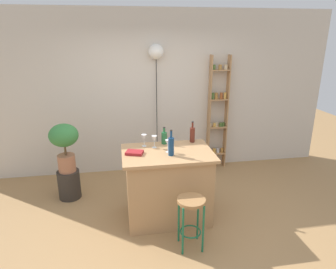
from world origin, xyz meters
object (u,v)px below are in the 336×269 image
object	(u,v)px
plant_stool	(69,184)
pendant_globe_light	(156,53)
potted_plant	(64,142)
bottle_olive_oil	(164,138)
bottle_soda_blue	(192,134)
cookbook	(134,153)
bottle_spirits_clear	(171,146)
bar_stool	(191,212)
spice_shelf	(218,113)
wine_glass_right	(144,138)
wine_glass_center	(154,139)
wine_glass_left	(168,143)

from	to	relation	value
plant_stool	pendant_globe_light	size ratio (longest dim) A/B	0.20
potted_plant	bottle_olive_oil	world-z (taller)	bottle_olive_oil
bottle_soda_blue	cookbook	xyz separation A→B (m)	(-0.82, -0.31, -0.09)
plant_stool	bottle_spirits_clear	distance (m)	1.87
plant_stool	bottle_soda_blue	distance (m)	2.03
bottle_soda_blue	cookbook	bearing A→B (deg)	-159.07
potted_plant	pendant_globe_light	xyz separation A→B (m)	(1.46, 0.79, 1.19)
plant_stool	potted_plant	world-z (taller)	potted_plant
plant_stool	potted_plant	xyz separation A→B (m)	(0.00, -0.00, 0.68)
bar_stool	plant_stool	size ratio (longest dim) A/B	1.44
spice_shelf	cookbook	xyz separation A→B (m)	(-1.59, -1.51, -0.06)
wine_glass_right	bar_stool	bearing A→B (deg)	-64.33
wine_glass_center	pendant_globe_light	world-z (taller)	pendant_globe_light
potted_plant	wine_glass_left	world-z (taller)	potted_plant
bottle_spirits_clear	bottle_olive_oil	xyz separation A→B (m)	(-0.02, 0.42, -0.03)
wine_glass_center	cookbook	world-z (taller)	wine_glass_center
wine_glass_left	wine_glass_right	world-z (taller)	same
wine_glass_right	pendant_globe_light	xyz separation A→B (m)	(0.34, 1.29, 1.02)
pendant_globe_light	wine_glass_center	bearing A→B (deg)	-98.92
bottle_spirits_clear	wine_glass_center	size ratio (longest dim) A/B	2.00
spice_shelf	wine_glass_center	world-z (taller)	spice_shelf
bottle_spirits_clear	bottle_olive_oil	world-z (taller)	bottle_spirits_clear
bar_stool	wine_glass_center	xyz separation A→B (m)	(-0.31, 0.83, 0.60)
bar_stool	bottle_olive_oil	xyz separation A→B (m)	(-0.16, 0.96, 0.57)
plant_stool	bottle_olive_oil	bearing A→B (deg)	-17.82
bottle_soda_blue	wine_glass_left	xyz separation A→B (m)	(-0.40, -0.32, 0.01)
bottle_soda_blue	wine_glass_right	xyz separation A→B (m)	(-0.68, -0.06, 0.01)
wine_glass_right	cookbook	bearing A→B (deg)	-119.67
bar_stool	spice_shelf	world-z (taller)	spice_shelf
spice_shelf	plant_stool	bearing A→B (deg)	-163.59
spice_shelf	potted_plant	size ratio (longest dim) A/B	2.80
bottle_soda_blue	pendant_globe_light	xyz separation A→B (m)	(-0.33, 1.23, 1.03)
cookbook	wine_glass_left	bearing A→B (deg)	17.52
cookbook	pendant_globe_light	bearing A→B (deg)	91.05
potted_plant	wine_glass_left	bearing A→B (deg)	-28.66
bottle_olive_oil	wine_glass_center	xyz separation A→B (m)	(-0.15, -0.13, 0.03)
plant_stool	pendant_globe_light	world-z (taller)	pendant_globe_light
spice_shelf	wine_glass_right	size ratio (longest dim) A/B	12.52
spice_shelf	pendant_globe_light	bearing A→B (deg)	178.18
spice_shelf	plant_stool	world-z (taller)	spice_shelf
bar_stool	bottle_spirits_clear	xyz separation A→B (m)	(-0.14, 0.54, 0.61)
wine_glass_center	pendant_globe_light	distance (m)	1.72
plant_stool	pendant_globe_light	bearing A→B (deg)	28.46
wine_glass_right	wine_glass_left	bearing A→B (deg)	-43.08
wine_glass_left	bottle_spirits_clear	bearing A→B (deg)	-79.59
bar_stool	pendant_globe_light	xyz separation A→B (m)	(-0.09, 2.20, 1.62)
bottle_spirits_clear	wine_glass_right	size ratio (longest dim) A/B	2.00
bottle_spirits_clear	bottle_olive_oil	size ratio (longest dim) A/B	1.38
potted_plant	cookbook	xyz separation A→B (m)	(0.97, -0.75, 0.07)
bottle_olive_oil	bar_stool	bearing A→B (deg)	-80.79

